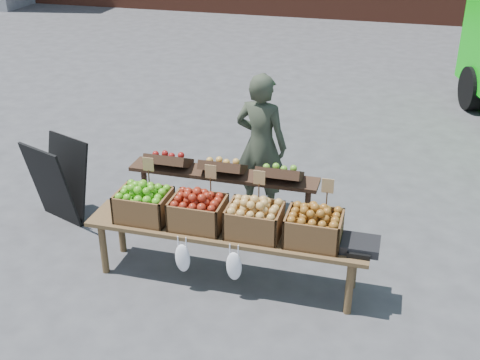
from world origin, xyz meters
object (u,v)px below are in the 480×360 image
(chalkboard_sign, at_px, (59,181))
(display_bench, at_px, (226,255))
(crate_russet_pears, at_px, (198,213))
(weighing_scale, at_px, (360,245))
(crate_green_apples, at_px, (314,229))
(crate_golden_apples, at_px, (144,205))
(vendor, at_px, (261,145))
(crate_red_apples, at_px, (254,220))
(back_table, at_px, (223,196))

(chalkboard_sign, distance_m, display_bench, 2.26)
(crate_russet_pears, xyz_separation_m, weighing_scale, (1.52, 0.00, -0.10))
(chalkboard_sign, xyz_separation_m, crate_green_apples, (2.98, -0.64, 0.23))
(display_bench, bearing_deg, crate_russet_pears, 180.00)
(crate_golden_apples, xyz_separation_m, weighing_scale, (2.08, 0.00, -0.10))
(vendor, height_order, crate_red_apples, vendor)
(crate_golden_apples, bearing_deg, chalkboard_sign, 154.38)
(crate_red_apples, xyz_separation_m, crate_green_apples, (0.55, 0.00, 0.00))
(crate_russet_pears, bearing_deg, back_table, 87.50)
(chalkboard_sign, bearing_deg, display_bench, 4.55)
(vendor, relative_size, weighing_scale, 4.93)
(back_table, distance_m, crate_red_apples, 0.91)
(back_table, distance_m, crate_golden_apples, 0.94)
(crate_golden_apples, bearing_deg, display_bench, 0.00)
(chalkboard_sign, height_order, display_bench, chalkboard_sign)
(chalkboard_sign, relative_size, weighing_scale, 2.85)
(display_bench, bearing_deg, crate_green_apples, 0.00)
(vendor, relative_size, crate_golden_apples, 3.35)
(chalkboard_sign, distance_m, crate_green_apples, 3.06)
(crate_russet_pears, bearing_deg, weighing_scale, 0.00)
(crate_golden_apples, height_order, crate_russet_pears, same)
(display_bench, height_order, crate_red_apples, crate_red_apples)
(display_bench, distance_m, weighing_scale, 1.29)
(crate_red_apples, relative_size, crate_green_apples, 1.00)
(back_table, xyz_separation_m, crate_golden_apples, (-0.58, -0.72, 0.19))
(crate_golden_apples, relative_size, crate_green_apples, 1.00)
(crate_red_apples, bearing_deg, display_bench, 180.00)
(crate_russet_pears, height_order, crate_green_apples, same)
(vendor, xyz_separation_m, crate_green_apples, (0.84, -1.44, -0.13))
(vendor, height_order, chalkboard_sign, vendor)
(vendor, relative_size, chalkboard_sign, 1.73)
(crate_golden_apples, xyz_separation_m, crate_green_apples, (1.65, 0.00, 0.00))
(chalkboard_sign, height_order, crate_green_apples, chalkboard_sign)
(back_table, xyz_separation_m, display_bench, (0.24, -0.72, -0.24))
(chalkboard_sign, height_order, crate_red_apples, chalkboard_sign)
(vendor, distance_m, crate_golden_apples, 1.66)
(crate_golden_apples, distance_m, crate_green_apples, 1.65)
(vendor, xyz_separation_m, back_table, (-0.23, -0.72, -0.32))
(chalkboard_sign, bearing_deg, weighing_scale, 10.42)
(display_bench, bearing_deg, chalkboard_sign, 163.49)
(display_bench, distance_m, crate_russet_pears, 0.51)
(crate_russet_pears, distance_m, crate_green_apples, 1.10)
(crate_green_apples, xyz_separation_m, weighing_scale, (0.43, 0.00, -0.10))
(back_table, xyz_separation_m, crate_russet_pears, (-0.03, -0.72, 0.19))
(crate_russet_pears, bearing_deg, crate_green_apples, 0.00)
(back_table, distance_m, weighing_scale, 1.66)
(chalkboard_sign, distance_m, crate_golden_apples, 1.50)
(chalkboard_sign, relative_size, crate_red_apples, 1.94)
(crate_russet_pears, height_order, weighing_scale, crate_russet_pears)
(vendor, height_order, crate_green_apples, vendor)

